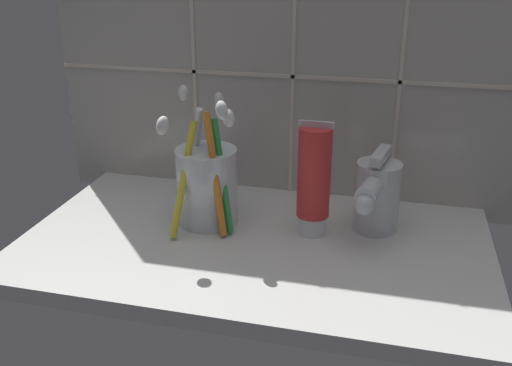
% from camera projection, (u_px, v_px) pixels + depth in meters
% --- Properties ---
extents(sink_counter, '(0.58, 0.34, 0.02)m').
position_uv_depth(sink_counter, '(254.00, 246.00, 0.72)').
color(sink_counter, silver).
rests_on(sink_counter, ground).
extents(tile_wall_backsplash, '(0.68, 0.02, 0.51)m').
position_uv_depth(tile_wall_backsplash, '(285.00, 30.00, 0.78)').
color(tile_wall_backsplash, '#B7B2A8').
rests_on(tile_wall_backsplash, ground).
extents(toothbrush_cup, '(0.11, 0.17, 0.18)m').
position_uv_depth(toothbrush_cup, '(207.00, 182.00, 0.74)').
color(toothbrush_cup, silver).
rests_on(toothbrush_cup, sink_counter).
extents(toothpaste_tube, '(0.04, 0.04, 0.15)m').
position_uv_depth(toothpaste_tube, '(314.00, 179.00, 0.70)').
color(toothpaste_tube, white).
rests_on(toothpaste_tube, sink_counter).
extents(sink_faucet, '(0.06, 0.11, 0.11)m').
position_uv_depth(sink_faucet, '(376.00, 195.00, 0.72)').
color(sink_faucet, silver).
rests_on(sink_faucet, sink_counter).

